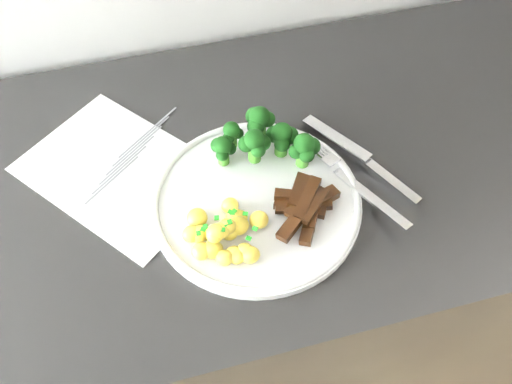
% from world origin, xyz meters
% --- Properties ---
extents(counter, '(2.40, 0.60, 0.90)m').
position_xyz_m(counter, '(0.04, 1.67, 0.45)').
color(counter, black).
rests_on(counter, ground).
extents(recipe_paper, '(0.34, 0.35, 0.00)m').
position_xyz_m(recipe_paper, '(-0.16, 1.72, 0.90)').
color(recipe_paper, silver).
rests_on(recipe_paper, counter).
extents(plate, '(0.31, 0.31, 0.02)m').
position_xyz_m(plate, '(0.02, 1.60, 0.91)').
color(plate, white).
rests_on(plate, counter).
extents(broccoli, '(0.16, 0.11, 0.07)m').
position_xyz_m(broccoli, '(0.06, 1.68, 0.95)').
color(broccoli, '#2D6319').
rests_on(broccoli, plate).
extents(potatoes, '(0.12, 0.11, 0.04)m').
position_xyz_m(potatoes, '(-0.04, 1.55, 0.92)').
color(potatoes, '#FFEA5B').
rests_on(potatoes, plate).
extents(beef_strips, '(0.11, 0.11, 0.03)m').
position_xyz_m(beef_strips, '(0.08, 1.57, 0.92)').
color(beef_strips, black).
rests_on(beef_strips, plate).
extents(fork, '(0.10, 0.21, 0.02)m').
position_xyz_m(fork, '(0.17, 1.59, 0.92)').
color(fork, silver).
rests_on(fork, plate).
extents(knife, '(0.12, 0.21, 0.02)m').
position_xyz_m(knife, '(0.21, 1.62, 0.91)').
color(knife, silver).
rests_on(knife, plate).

